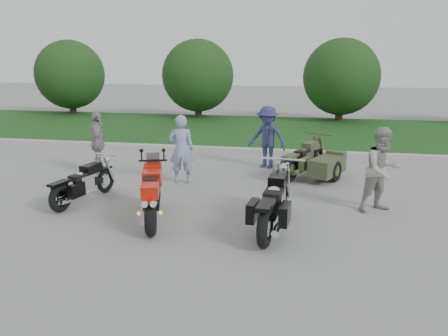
% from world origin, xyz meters
% --- Properties ---
extents(ground, '(80.00, 80.00, 0.00)m').
position_xyz_m(ground, '(0.00, 0.00, 0.00)').
color(ground, gray).
rests_on(ground, ground).
extents(curb, '(60.00, 0.30, 0.15)m').
position_xyz_m(curb, '(0.00, 6.00, 0.07)').
color(curb, '#ADABA3').
rests_on(curb, ground).
extents(grass_strip, '(60.00, 8.00, 0.14)m').
position_xyz_m(grass_strip, '(0.00, 10.15, 0.07)').
color(grass_strip, '#1F4F1B').
rests_on(grass_strip, ground).
extents(tree_far_left, '(3.60, 3.60, 4.00)m').
position_xyz_m(tree_far_left, '(-10.00, 13.50, 2.19)').
color(tree_far_left, '#3F2B1C').
rests_on(tree_far_left, ground).
extents(tree_mid_left, '(3.60, 3.60, 4.00)m').
position_xyz_m(tree_mid_left, '(-3.00, 13.50, 2.19)').
color(tree_mid_left, '#3F2B1C').
rests_on(tree_mid_left, ground).
extents(tree_mid_right, '(3.60, 3.60, 4.00)m').
position_xyz_m(tree_mid_right, '(4.00, 13.50, 2.19)').
color(tree_mid_right, '#3F2B1C').
rests_on(tree_mid_right, ground).
extents(sportbike_red, '(0.83, 2.09, 1.02)m').
position_xyz_m(sportbike_red, '(-0.41, -0.61, 0.60)').
color(sportbike_red, black).
rests_on(sportbike_red, ground).
extents(cruiser_left, '(0.58, 2.04, 0.79)m').
position_xyz_m(cruiser_left, '(-2.33, 0.20, 0.41)').
color(cruiser_left, black).
rests_on(cruiser_left, ground).
extents(cruiser_right, '(0.51, 2.51, 0.97)m').
position_xyz_m(cruiser_right, '(1.95, -0.60, 0.49)').
color(cruiser_right, black).
rests_on(cruiser_right, ground).
extents(cruiser_sidecar, '(1.67, 2.13, 0.88)m').
position_xyz_m(cruiser_sidecar, '(2.80, 3.16, 0.41)').
color(cruiser_sidecar, black).
rests_on(cruiser_sidecar, ground).
extents(person_stripe, '(0.70, 0.52, 1.75)m').
position_xyz_m(person_stripe, '(-0.61, 2.16, 0.87)').
color(person_stripe, '#8C95BF').
rests_on(person_stripe, ground).
extents(person_grey, '(1.08, 1.02, 1.78)m').
position_xyz_m(person_grey, '(4.04, 0.88, 0.89)').
color(person_grey, '#9B9C96').
rests_on(person_grey, ground).
extents(person_denim, '(1.31, 1.02, 1.78)m').
position_xyz_m(person_denim, '(1.38, 4.13, 0.89)').
color(person_denim, navy).
rests_on(person_denim, ground).
extents(person_back, '(0.80, 1.09, 1.71)m').
position_xyz_m(person_back, '(-3.09, 2.59, 0.86)').
color(person_back, '#969590').
rests_on(person_back, ground).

